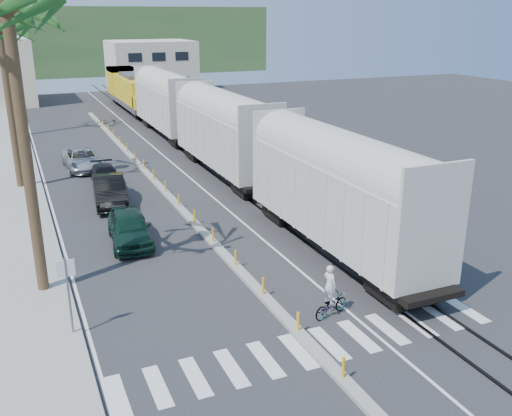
{
  "coord_description": "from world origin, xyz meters",
  "views": [
    {
      "loc": [
        -8.36,
        -16.6,
        10.72
      ],
      "look_at": [
        1.8,
        6.86,
        2.0
      ],
      "focal_mm": 40.0,
      "sensor_mm": 36.0,
      "label": 1
    }
  ],
  "objects_px": {
    "car_second": "(109,191)",
    "street_sign": "(68,285)",
    "car_lead": "(129,228)",
    "cyclist": "(331,300)"
  },
  "relations": [
    {
      "from": "car_second",
      "to": "street_sign",
      "type": "bearing_deg",
      "value": -99.4
    },
    {
      "from": "car_lead",
      "to": "cyclist",
      "type": "bearing_deg",
      "value": -56.92
    },
    {
      "from": "car_second",
      "to": "car_lead",
      "type": "bearing_deg",
      "value": -86.03
    },
    {
      "from": "street_sign",
      "to": "cyclist",
      "type": "distance_m",
      "value": 9.4
    },
    {
      "from": "car_second",
      "to": "cyclist",
      "type": "bearing_deg",
      "value": -67.23
    },
    {
      "from": "car_lead",
      "to": "car_second",
      "type": "relative_size",
      "value": 0.94
    },
    {
      "from": "street_sign",
      "to": "car_second",
      "type": "height_order",
      "value": "street_sign"
    },
    {
      "from": "street_sign",
      "to": "cyclist",
      "type": "relative_size",
      "value": 1.45
    },
    {
      "from": "street_sign",
      "to": "car_lead",
      "type": "xyz_separation_m",
      "value": [
        3.6,
        7.78,
        -1.16
      ]
    },
    {
      "from": "street_sign",
      "to": "car_second",
      "type": "bearing_deg",
      "value": 75.34
    }
  ]
}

